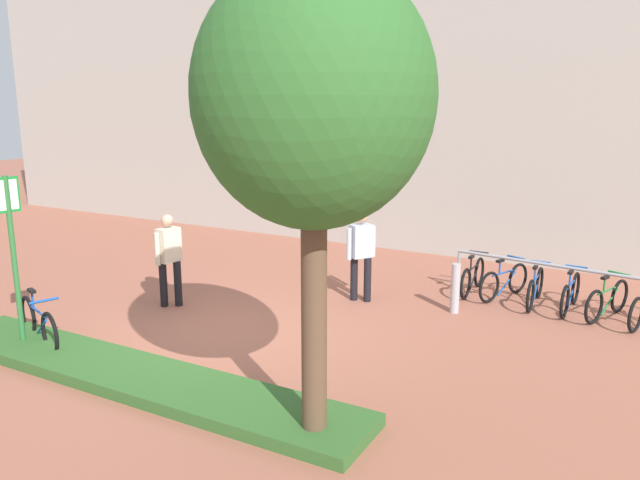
% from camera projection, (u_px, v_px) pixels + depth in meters
% --- Properties ---
extents(ground_plane, '(60.00, 60.00, 0.00)m').
position_uv_depth(ground_plane, '(223.00, 334.00, 10.12)').
color(ground_plane, '#9E5B47').
extents(building_facade, '(28.00, 1.20, 10.00)m').
position_uv_depth(building_facade, '(401.00, 46.00, 15.32)').
color(building_facade, '#B2ADA3').
rests_on(building_facade, ground).
extents(planter_strip, '(7.00, 1.10, 0.16)m').
position_uv_depth(planter_strip, '(131.00, 375.00, 8.45)').
color(planter_strip, '#336028').
rests_on(planter_strip, ground).
extents(tree_sidewalk, '(2.45, 2.45, 5.11)m').
position_uv_depth(tree_sidewalk, '(314.00, 99.00, 6.19)').
color(tree_sidewalk, brown).
rests_on(tree_sidewalk, ground).
extents(parking_sign_post, '(0.09, 0.36, 2.66)m').
position_uv_depth(parking_sign_post, '(12.00, 239.00, 9.14)').
color(parking_sign_post, '#2D7238').
rests_on(parking_sign_post, ground).
extents(bike_at_sign, '(1.60, 0.65, 0.86)m').
position_uv_depth(bike_at_sign, '(39.00, 323.00, 9.63)').
color(bike_at_sign, black).
rests_on(bike_at_sign, ground).
extents(bike_rack_cluster, '(3.72, 1.92, 0.83)m').
position_uv_depth(bike_rack_cluster, '(553.00, 290.00, 11.34)').
color(bike_rack_cluster, '#99999E').
rests_on(bike_rack_cluster, ground).
extents(bollard_steel, '(0.16, 0.16, 0.90)m').
position_uv_depth(bollard_steel, '(455.00, 288.00, 11.06)').
color(bollard_steel, '#ADADB2').
rests_on(bollard_steel, ground).
extents(person_shirt_white, '(0.35, 0.61, 1.72)m').
position_uv_depth(person_shirt_white, '(169.00, 254.00, 11.30)').
color(person_shirt_white, black).
rests_on(person_shirt_white, ground).
extents(person_casual_tan, '(0.42, 0.52, 1.72)m').
position_uv_depth(person_casual_tan, '(361.00, 250.00, 11.60)').
color(person_casual_tan, black).
rests_on(person_casual_tan, ground).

